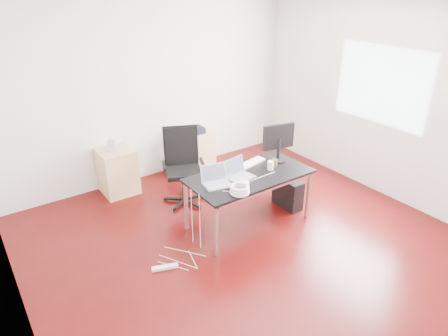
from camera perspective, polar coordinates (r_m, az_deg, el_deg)
room_shell at (r=4.39m, az=4.50°, el=4.07°), size 5.00×5.00×5.00m
desk at (r=5.13m, az=3.65°, el=-1.47°), size 1.60×0.80×0.73m
office_chair at (r=5.76m, az=-5.93°, el=0.82°), size 0.63×0.64×1.08m
filing_cabinet_left at (r=6.25m, az=-14.95°, el=-0.45°), size 0.50×0.50×0.70m
filing_cabinet_right at (r=6.78m, az=-4.05°, el=2.51°), size 0.50×0.50×0.70m
pc_tower at (r=5.80m, az=9.10°, el=-3.47°), size 0.20×0.45×0.44m
wastebasket at (r=6.69m, az=-7.34°, el=0.03°), size 0.28×0.28×0.28m
power_strip at (r=4.74m, az=-8.44°, el=-13.86°), size 0.30×0.16×0.04m
laptop_left at (r=4.84m, az=-1.07°, el=-1.73°), size 0.37×0.31×0.23m
laptop_right at (r=5.01m, az=2.10°, el=-0.72°), size 0.36×0.30×0.23m
monitor at (r=5.45m, az=7.77°, el=3.93°), size 0.45×0.26×0.51m
keyboard at (r=5.41m, az=3.96°, el=0.76°), size 0.46×0.22×0.02m
cup_white at (r=5.23m, az=6.65°, el=0.36°), size 0.10×0.10×0.12m
cup_brown at (r=5.34m, az=7.22°, el=0.75°), size 0.09×0.09×0.10m
cable_coil at (r=4.64m, az=2.26°, el=-3.09°), size 0.24×0.24×0.11m
power_adapter at (r=4.87m, az=3.18°, el=-2.13°), size 0.09×0.09×0.03m
speaker at (r=6.05m, az=-15.79°, el=3.12°), size 0.11×0.10×0.18m
navy_garment at (r=6.55m, az=-4.26°, el=5.38°), size 0.31×0.25×0.09m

